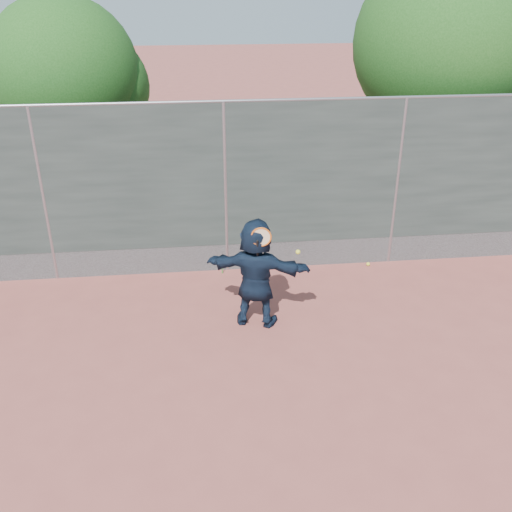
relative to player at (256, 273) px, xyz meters
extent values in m
plane|color=#9E4C42|center=(-0.32, -1.71, -0.85)|extent=(80.00, 80.00, 0.00)
imported|color=#132034|center=(0.00, 0.00, 0.00)|extent=(1.65, 0.95, 1.70)
sphere|color=yellow|center=(2.25, 1.64, -0.81)|extent=(0.07, 0.07, 0.07)
cube|color=#38423D|center=(-0.32, 1.79, 0.90)|extent=(20.00, 0.04, 2.50)
cube|color=slate|center=(-0.32, 1.79, -0.60)|extent=(20.00, 0.03, 0.50)
cylinder|color=gray|center=(-0.32, 1.79, 2.15)|extent=(20.00, 0.05, 0.05)
cylinder|color=gray|center=(-3.32, 1.79, 0.65)|extent=(0.06, 0.06, 3.00)
cylinder|color=gray|center=(-0.32, 1.79, 0.65)|extent=(0.06, 0.06, 3.00)
cylinder|color=gray|center=(2.68, 1.79, 0.65)|extent=(0.06, 0.06, 3.00)
torus|color=#D55814|center=(0.05, -0.20, 0.67)|extent=(0.29, 0.06, 0.29)
cylinder|color=beige|center=(0.05, -0.20, 0.67)|extent=(0.25, 0.04, 0.25)
cylinder|color=black|center=(0.00, -0.18, 0.47)|extent=(0.05, 0.13, 0.33)
sphere|color=yellow|center=(0.56, -0.27, 0.45)|extent=(0.07, 0.07, 0.07)
cylinder|color=#382314|center=(4.18, 3.99, 0.45)|extent=(0.28, 0.28, 2.60)
sphere|color=#23561C|center=(4.18, 3.99, 2.74)|extent=(3.60, 3.60, 3.60)
sphere|color=#23561C|center=(4.90, 4.19, 2.38)|extent=(2.52, 2.52, 2.52)
cylinder|color=#382314|center=(-3.32, 4.79, 0.25)|extent=(0.28, 0.28, 2.20)
sphere|color=#23561C|center=(-3.32, 4.79, 2.18)|extent=(3.00, 3.00, 3.00)
sphere|color=#23561C|center=(-2.72, 4.99, 1.88)|extent=(2.10, 2.10, 2.10)
cone|color=#387226|center=(-0.07, 1.67, -0.72)|extent=(0.03, 0.03, 0.26)
cone|color=#387226|center=(0.23, 1.69, -0.70)|extent=(0.03, 0.03, 0.30)
cone|color=#387226|center=(-0.42, 1.65, -0.74)|extent=(0.03, 0.03, 0.22)
camera|label=1|loc=(-0.81, -7.36, 3.96)|focal=40.00mm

